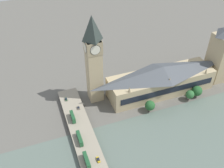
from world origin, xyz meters
name	(u,v)px	position (x,y,z in m)	size (l,w,h in m)	color
ground_plane	(160,104)	(0.00, 0.00, 0.00)	(600.00, 600.00, 0.00)	#605E56
river_water	(185,137)	(-37.07, 0.00, 0.15)	(62.13, 360.00, 0.30)	slate
parliament_hall	(161,80)	(15.54, -8.00, 13.09)	(25.54, 93.42, 26.39)	tan
clock_tower	(94,59)	(27.06, 48.36, 39.90)	(12.51, 12.51, 75.29)	tan
victoria_tower	(223,53)	(15.59, -68.58, 26.59)	(19.75, 19.75, 57.19)	tan
road_bridge	(93,163)	(-37.07, 70.21, 3.53)	(156.26, 16.38, 4.38)	gray
double_decker_bus_lead	(87,160)	(-36.11, 73.92, 7.13)	(11.96, 2.52, 4.99)	#235B33
double_decker_bus_mid	(80,138)	(-17.03, 73.63, 6.90)	(11.99, 2.54, 4.57)	#235B33
double_decker_bus_rear	(73,117)	(4.63, 73.39, 7.16)	(10.32, 2.47, 5.07)	#235B33
car_northbound_mid	(78,108)	(14.72, 66.48, 5.02)	(3.87, 1.92, 1.26)	slate
car_southbound_lead	(66,99)	(28.31, 73.57, 5.10)	(3.87, 1.79, 1.45)	#2D5638
car_southbound_mid	(98,160)	(-36.68, 66.46, 5.04)	(4.50, 1.78, 1.30)	gold
tree_embankment_near	(150,106)	(-4.00, 12.37, 6.34)	(8.14, 8.14, 10.42)	brown
tree_embankment_mid	(190,94)	(-3.59, -25.51, 6.31)	(7.21, 7.21, 9.94)	brown
tree_embankment_far	(197,91)	(-1.55, -34.02, 6.10)	(8.89, 8.89, 10.55)	brown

